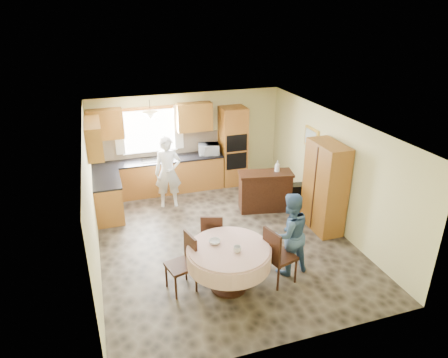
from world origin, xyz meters
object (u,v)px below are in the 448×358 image
chair_left (185,260)px  chair_back (212,235)px  oven_tower (233,146)px  sideboard (265,192)px  dining_table (229,256)px  chair_right (277,254)px  person_sink (168,172)px  person_dining (289,234)px  cupboard (325,187)px

chair_left → chair_back: (0.68, 0.67, -0.02)m
oven_tower → sideboard: (0.22, -1.72, -0.61)m
dining_table → chair_right: (0.83, -0.12, -0.04)m
sideboard → chair_right: chair_right is taller
oven_tower → chair_left: bearing=-119.4°
oven_tower → person_sink: size_ratio=1.21×
chair_right → person_dining: 0.46m
person_sink → person_dining: size_ratio=1.11×
person_dining → chair_right: bearing=28.9°
chair_left → person_dining: (1.89, -0.11, 0.22)m
chair_back → sideboard: bearing=-118.2°
oven_tower → chair_right: 4.41m
sideboard → chair_left: size_ratio=1.22×
chair_left → chair_back: size_ratio=1.04×
chair_right → person_dining: (0.35, 0.24, 0.19)m
oven_tower → chair_left: oven_tower is taller
cupboard → person_dining: 1.86m
cupboard → chair_back: 2.70m
chair_back → dining_table: bearing=112.0°
cupboard → chair_back: cupboard is taller
dining_table → person_dining: (1.18, 0.12, 0.15)m
cupboard → person_sink: 3.64m
sideboard → person_dining: (-0.57, -2.37, 0.34)m
dining_table → person_sink: size_ratio=0.82×
chair_back → chair_right: (0.86, -1.01, 0.05)m
cupboard → chair_right: size_ratio=1.81×
dining_table → chair_right: chair_right is taller
oven_tower → chair_back: bearing=-115.2°
sideboard → person_sink: (-2.13, 0.91, 0.43)m
chair_left → chair_right: chair_right is taller
oven_tower → chair_back: oven_tower is taller
cupboard → dining_table: (-2.60, -1.32, -0.34)m
chair_right → cupboard: bearing=-66.2°
chair_left → person_sink: (0.33, 3.17, 0.30)m
sideboard → dining_table: sideboard is taller
sideboard → cupboard: 1.55m
cupboard → chair_back: bearing=-170.9°
chair_left → chair_right: size_ratio=0.95×
chair_back → person_sink: 2.55m
person_sink → oven_tower: bearing=31.9°
dining_table → person_dining: bearing=6.0°
chair_left → chair_back: bearing=120.5°
cupboard → dining_table: size_ratio=1.36×
oven_tower → chair_back: size_ratio=2.14×
sideboard → chair_left: bearing=-126.4°
chair_back → person_dining: size_ratio=0.63×
chair_right → person_sink: (-1.22, 3.52, 0.28)m
chair_right → person_dining: bearing=-70.4°
dining_table → chair_left: (-0.71, 0.23, -0.07)m
cupboard → chair_left: bearing=-161.8°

